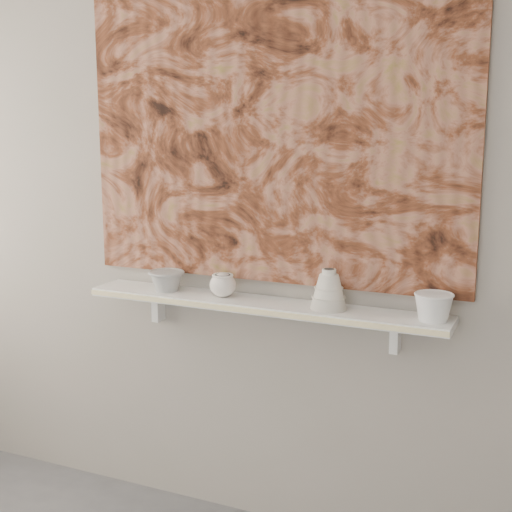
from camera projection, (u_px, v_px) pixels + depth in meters
The scene contains 11 objects.
wall_back at pixel (272, 186), 2.65m from camera, with size 3.60×3.60×0.00m, color gray.
shelf at pixel (262, 305), 2.64m from camera, with size 1.40×0.18×0.03m, color white.
shelf_stripe at pixel (251, 311), 2.56m from camera, with size 1.40×0.01×0.02m, color beige.
bracket_left at pixel (158, 306), 2.91m from camera, with size 0.03×0.06×0.12m, color white.
bracket_right at pixel (396, 336), 2.52m from camera, with size 0.03×0.06×0.12m, color white.
painting at pixel (271, 134), 2.60m from camera, with size 1.50×0.03×1.10m, color brown.
house_motif at pixel (389, 225), 2.46m from camera, with size 0.09×0.00×0.08m, color black.
bowl_grey at pixel (167, 280), 2.80m from camera, with size 0.14×0.14×0.08m, color gray, non-canonical shape.
cup_cream at pixel (223, 285), 2.70m from camera, with size 0.10×0.10×0.09m, color silver, non-canonical shape.
bell_vessel at pixel (329, 289), 2.52m from camera, with size 0.13×0.13×0.15m, color silver, non-canonical shape.
bowl_white at pixel (434, 307), 2.38m from camera, with size 0.13×0.13×0.10m, color silver, non-canonical shape.
Camera 1 is at (1.03, -0.84, 1.60)m, focal length 50.00 mm.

